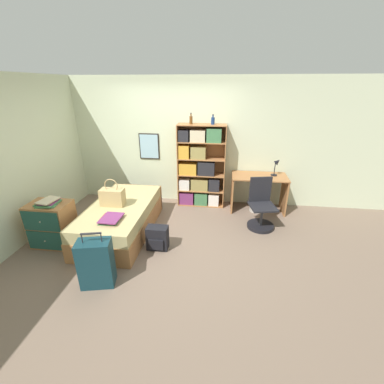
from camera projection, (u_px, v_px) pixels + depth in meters
name	position (u px, v px, depth m)	size (l,w,h in m)	color
ground_plane	(163.00, 234.00, 4.50)	(14.00, 14.00, 0.00)	#756051
wall_back	(177.00, 142.00, 5.40)	(10.00, 0.09, 2.60)	beige
wall_left	(29.00, 158.00, 4.25)	(0.06, 10.00, 2.60)	beige
bed	(121.00, 218.00, 4.50)	(1.00, 1.93, 0.52)	#A36B3D
handbag	(112.00, 197.00, 4.32)	(0.39, 0.20, 0.47)	tan
book_stack_on_bed	(111.00, 219.00, 3.87)	(0.32, 0.36, 0.06)	#427A4C
suitcase	(96.00, 263.00, 3.26)	(0.46, 0.34, 0.78)	#143842
dresser	(52.00, 224.00, 4.11)	(0.63, 0.48, 0.72)	#A36B3D
magazine_pile_on_dresser	(48.00, 202.00, 3.94)	(0.33, 0.34, 0.08)	#427A4C
bookcase	(199.00, 169.00, 5.33)	(0.97, 0.33, 1.71)	#A36B3D
bottle_green	(191.00, 120.00, 4.95)	(0.06, 0.06, 0.21)	brown
bottle_brown	(213.00, 121.00, 4.92)	(0.07, 0.07, 0.19)	navy
desk	(258.00, 187.00, 5.19)	(1.08, 0.59, 0.75)	#A36B3D
desk_lamp	(277.00, 164.00, 5.03)	(0.17, 0.12, 0.36)	black
desk_chair	(261.00, 212.00, 4.65)	(0.52, 0.52, 0.91)	black
backpack	(157.00, 238.00, 4.05)	(0.33, 0.23, 0.38)	black
waste_bin	(256.00, 205.00, 5.28)	(0.27, 0.27, 0.27)	#B7B2A8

